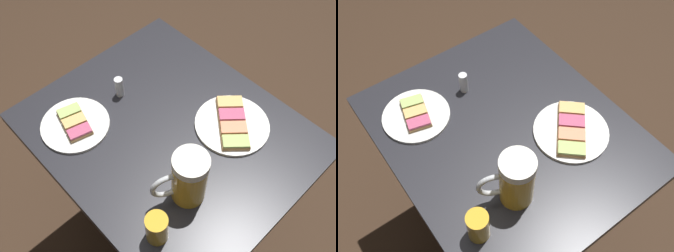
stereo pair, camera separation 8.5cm
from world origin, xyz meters
The scene contains 7 objects.
ground_plane centered at (0.00, 0.00, 0.00)m, with size 6.00×6.00×0.00m, color #382619.
cafe_table centered at (0.00, 0.00, 0.60)m, with size 0.83×0.70×0.76m.
plate_near centered at (0.21, 0.20, 0.77)m, with size 0.21×0.21×0.03m.
plate_far centered at (-0.13, -0.15, 0.77)m, with size 0.23×0.23×0.03m.
beer_mug centered at (-0.19, 0.11, 0.85)m, with size 0.10×0.15×0.18m.
beer_glass_small centered at (-0.22, 0.25, 0.81)m, with size 0.06×0.06×0.10m, color gold.
salt_shaker centered at (0.21, 0.01, 0.79)m, with size 0.03×0.03×0.07m, color silver.
Camera 2 is at (-0.55, 0.41, 1.72)m, focal length 40.67 mm.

